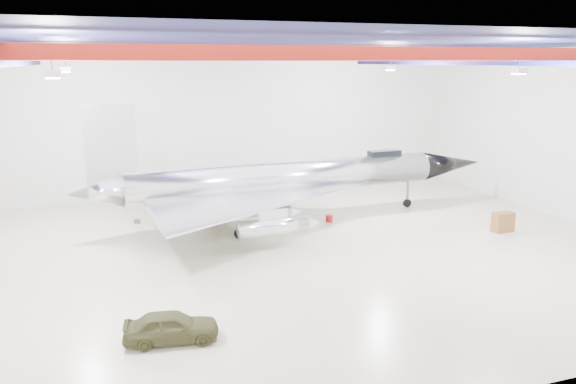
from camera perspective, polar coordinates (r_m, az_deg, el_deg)
name	(u,v)px	position (r m, az deg, el deg)	size (l,w,h in m)	color
floor	(275,252)	(30.63, -1.36, -6.16)	(40.00, 40.00, 0.00)	beige
wall_back	(215,123)	(43.69, -7.47, 6.95)	(40.00, 40.00, 0.00)	silver
wall_right	(574,136)	(40.11, 27.06, 5.09)	(30.00, 30.00, 0.00)	silver
ceiling	(273,43)	(28.93, -1.49, 14.87)	(40.00, 40.00, 0.00)	#0A0F38
ceiling_structure	(274,57)	(28.91, -1.48, 13.53)	(39.50, 29.50, 1.08)	maroon
jet_aircraft	(287,182)	(36.08, -0.14, 1.04)	(28.66, 17.09, 7.81)	silver
jeep	(171,327)	(21.67, -11.78, -13.24)	(1.39, 3.47, 1.18)	#3D3D1E
desk	(503,222)	(36.52, 21.00, -2.87)	(1.31, 0.65, 1.20)	brown
engine_drum	(248,224)	(35.08, -4.11, -3.30)	(0.48, 0.48, 0.43)	#59595B
parts_bin	(249,215)	(37.07, -3.98, -2.36)	(0.69, 0.55, 0.48)	olive
crate_small	(137,221)	(37.31, -15.10, -2.87)	(0.37, 0.30, 0.26)	#59595B
tool_chest	(329,218)	(36.40, 4.20, -2.70)	(0.47, 0.47, 0.42)	maroon
oil_barrel	(212,222)	(35.81, -7.69, -3.08)	(0.56, 0.45, 0.39)	olive
spares_box	(228,208)	(39.08, -6.10, -1.64)	(0.46, 0.46, 0.41)	#59595B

